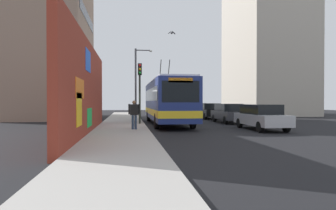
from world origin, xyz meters
TOP-DOWN VIEW (x-y plane):
  - ground_plane at (0.00, 0.00)m, footprint 80.00×80.00m
  - sidewalk_slab at (0.00, 1.60)m, footprint 48.00×3.20m
  - graffiti_wall at (-3.77, 3.35)m, footprint 14.50×0.32m
  - building_far_left at (12.53, 9.20)m, footprint 12.07×7.41m
  - building_far_right at (16.79, -17.00)m, footprint 12.05×8.22m
  - city_bus at (2.49, -1.80)m, footprint 11.44×2.64m
  - parked_car_silver at (-2.55, -7.00)m, footprint 4.57×1.82m
  - parked_car_dark_gray at (3.30, -7.00)m, footprint 4.41×1.75m
  - parked_car_black at (9.11, -7.00)m, footprint 4.92×1.90m
  - parked_car_navy at (14.41, -7.00)m, footprint 4.41×1.93m
  - pedestrian_at_curb at (-2.68, 0.85)m, footprint 0.22×0.67m
  - traffic_light at (1.44, 0.35)m, footprint 0.49×0.28m
  - street_lamp at (8.31, 0.27)m, footprint 0.44×1.68m

SIDE VIEW (x-z plane):
  - ground_plane at x=0.00m, z-range 0.00..0.00m
  - sidewalk_slab at x=0.00m, z-range 0.00..0.15m
  - parked_car_dark_gray at x=3.30m, z-range 0.04..1.62m
  - parked_car_silver at x=-2.55m, z-range 0.04..1.62m
  - parked_car_navy at x=14.41m, z-range 0.05..1.63m
  - parked_car_black at x=9.11m, z-range 0.05..1.63m
  - pedestrian_at_curb at x=-2.68m, z-range 0.30..1.97m
  - city_bus at x=2.49m, z-range -0.71..4.44m
  - graffiti_wall at x=-3.77m, z-range 0.00..4.90m
  - traffic_light at x=1.44m, z-range 0.90..5.28m
  - street_lamp at x=8.31m, z-range 0.63..7.31m
  - building_far_left at x=12.53m, z-range 0.00..14.76m
  - building_far_right at x=16.79m, z-range 0.00..21.44m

